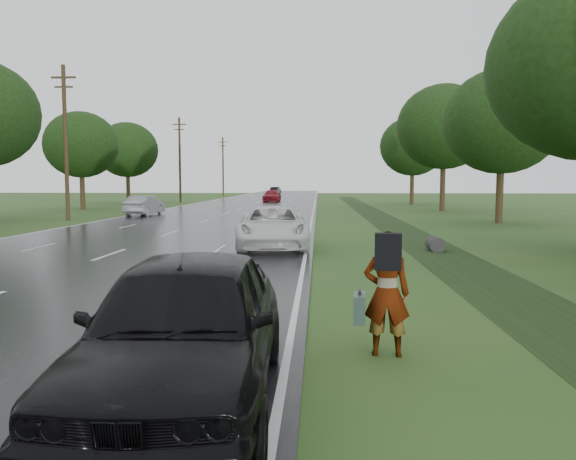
{
  "coord_description": "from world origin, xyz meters",
  "views": [
    {
      "loc": [
        7.2,
        -10.82,
        2.57
      ],
      "look_at": [
        6.4,
        3.71,
        1.3
      ],
      "focal_mm": 35.0,
      "sensor_mm": 36.0,
      "label": 1
    }
  ],
  "objects_px": {
    "white_pickup": "(273,227)",
    "silver_sedan": "(145,205)",
    "dark_sedan": "(186,327)",
    "pedestrian": "(385,292)"
  },
  "relations": [
    {
      "from": "white_pickup",
      "to": "silver_sedan",
      "type": "bearing_deg",
      "value": 115.24
    },
    {
      "from": "silver_sedan",
      "to": "white_pickup",
      "type": "bearing_deg",
      "value": 124.12
    },
    {
      "from": "silver_sedan",
      "to": "dark_sedan",
      "type": "bearing_deg",
      "value": 112.55
    },
    {
      "from": "pedestrian",
      "to": "silver_sedan",
      "type": "relative_size",
      "value": 0.42
    },
    {
      "from": "pedestrian",
      "to": "dark_sedan",
      "type": "distance_m",
      "value": 3.18
    },
    {
      "from": "pedestrian",
      "to": "dark_sedan",
      "type": "xyz_separation_m",
      "value": [
        -2.49,
        -1.97,
        -0.04
      ]
    },
    {
      "from": "white_pickup",
      "to": "dark_sedan",
      "type": "xyz_separation_m",
      "value": [
        0.24,
        -15.09,
        0.09
      ]
    },
    {
      "from": "dark_sedan",
      "to": "silver_sedan",
      "type": "xyz_separation_m",
      "value": [
        -11.31,
        34.48,
        -0.14
      ]
    },
    {
      "from": "white_pickup",
      "to": "dark_sedan",
      "type": "distance_m",
      "value": 15.09
    },
    {
      "from": "white_pickup",
      "to": "pedestrian",
      "type": "bearing_deg",
      "value": -82.75
    }
  ]
}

